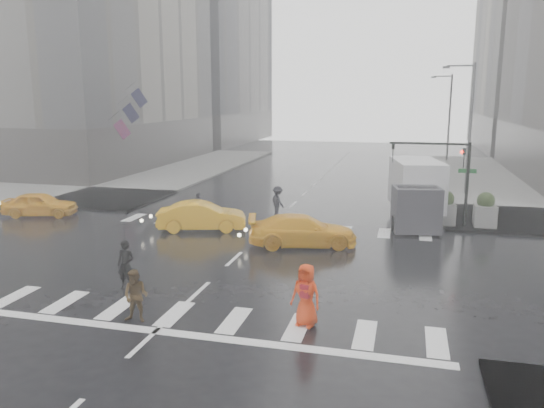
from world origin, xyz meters
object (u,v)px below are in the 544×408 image
(traffic_signal_pole, at_px, (448,167))
(taxi_front, at_px, (40,204))
(pedestrian_orange, at_px, (306,295))
(box_truck, at_px, (416,191))
(pedestrian_brown, at_px, (136,296))
(taxi_mid, at_px, (202,216))

(traffic_signal_pole, height_order, taxi_front, traffic_signal_pole)
(pedestrian_orange, xyz_separation_m, box_truck, (3.30, 14.53, 0.81))
(box_truck, bearing_deg, taxi_front, 178.87)
(pedestrian_brown, relative_size, taxi_mid, 0.37)
(pedestrian_brown, bearing_deg, traffic_signal_pole, 51.80)
(traffic_signal_pole, height_order, taxi_mid, traffic_signal_pole)
(taxi_mid, bearing_deg, traffic_signal_pole, -89.94)
(traffic_signal_pole, bearing_deg, taxi_mid, -162.99)
(traffic_signal_pole, height_order, box_truck, traffic_signal_pole)
(taxi_mid, bearing_deg, box_truck, -84.26)
(pedestrian_brown, height_order, taxi_mid, pedestrian_brown)
(pedestrian_orange, height_order, taxi_mid, pedestrian_orange)
(taxi_mid, bearing_deg, taxi_front, 68.64)
(taxi_front, relative_size, taxi_mid, 0.91)
(pedestrian_brown, xyz_separation_m, taxi_mid, (-2.28, 11.08, -0.08))
(pedestrian_brown, bearing_deg, pedestrian_orange, 6.85)
(box_truck, bearing_deg, pedestrian_orange, -113.86)
(traffic_signal_pole, relative_size, box_truck, 0.72)
(pedestrian_brown, xyz_separation_m, taxi_front, (-12.56, 11.88, -0.13))
(pedestrian_orange, relative_size, taxi_mid, 0.43)
(pedestrian_orange, distance_m, taxi_front, 20.72)
(pedestrian_orange, distance_m, taxi_mid, 12.47)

